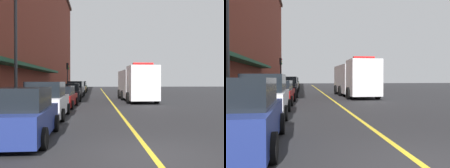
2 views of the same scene
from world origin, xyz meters
The scene contains 18 objects.
ground_plane centered at (0.00, 25.00, 0.00)m, with size 112.00×112.00×0.00m, color #232326.
sidewalk_left centered at (-6.20, 25.00, 0.07)m, with size 2.40×70.00×0.15m, color gray.
lane_center_stripe centered at (0.00, 25.00, 0.00)m, with size 0.16×70.00×0.01m, color gold.
parked_car_0 centered at (-3.88, 2.01, 0.81)m, with size 2.06×4.32×1.74m.
parked_car_1 centered at (-4.02, 7.08, 0.88)m, with size 2.14×4.42×1.91m.
parked_car_2 centered at (-3.91, 12.48, 0.75)m, with size 2.10×4.87×1.58m.
parked_car_3 centered at (-3.88, 18.94, 0.80)m, with size 2.21×4.75×1.71m.
parked_car_4 centered at (-3.87, 25.38, 0.89)m, with size 2.16×4.76×1.93m.
parked_car_5 centered at (-3.94, 31.36, 0.89)m, with size 2.03×4.39×1.92m.
parked_car_6 centered at (-3.93, 37.10, 0.84)m, with size 2.17×4.91×1.79m.
parked_car_7 centered at (-3.99, 43.29, 0.89)m, with size 2.06×4.77×1.91m.
box_truck centered at (2.53, 18.57, 1.67)m, with size 2.95×9.32×3.51m.
parking_meter_0 centered at (-5.35, 31.04, 1.06)m, with size 0.14×0.18×1.33m.
parking_meter_1 centered at (-5.35, 42.64, 1.06)m, with size 0.14×0.18×1.33m.
parking_meter_2 centered at (-5.35, 36.13, 1.06)m, with size 0.14×0.18×1.33m.
parking_meter_3 centered at (-5.35, 10.55, 1.06)m, with size 0.14×0.18×1.33m.
street_lamp_left centered at (-5.95, 8.20, 4.40)m, with size 0.44×0.44×6.94m.
traffic_light_near centered at (-5.29, 29.46, 3.16)m, with size 0.38×0.36×4.30m.
Camera 2 is at (-2.35, -4.30, 1.72)m, focal length 39.19 mm.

